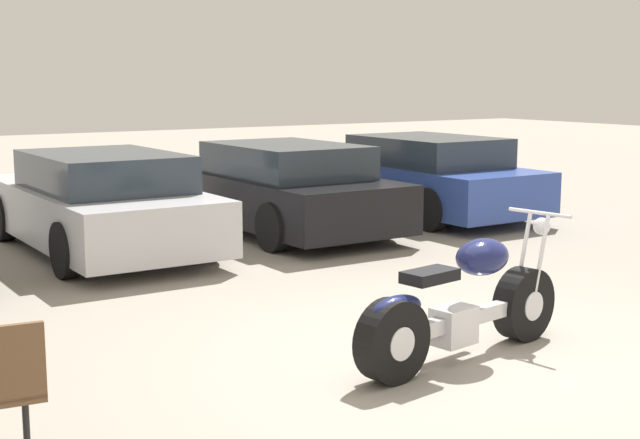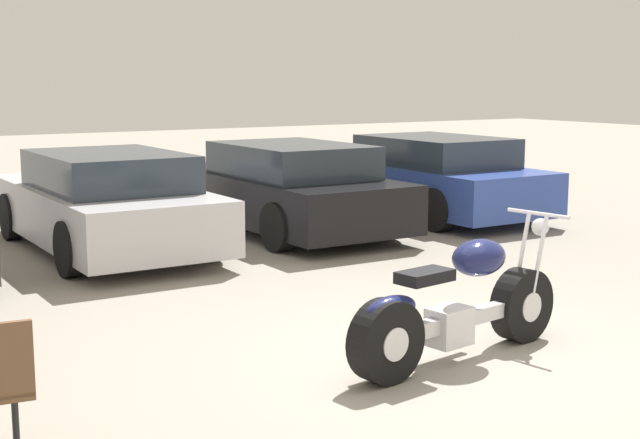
{
  "view_description": "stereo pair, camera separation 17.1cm",
  "coord_description": "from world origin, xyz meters",
  "px_view_note": "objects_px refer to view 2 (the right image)",
  "views": [
    {
      "loc": [
        -4.67,
        -5.1,
        2.23
      ],
      "look_at": [
        0.0,
        2.09,
        0.85
      ],
      "focal_mm": 50.0,
      "sensor_mm": 36.0,
      "label": 1
    },
    {
      "loc": [
        -4.53,
        -5.19,
        2.23
      ],
      "look_at": [
        0.0,
        2.09,
        0.85
      ],
      "focal_mm": 50.0,
      "sensor_mm": 36.0,
      "label": 2
    }
  ],
  "objects_px": {
    "parked_car_silver": "(105,203)",
    "parked_car_blue": "(427,177)",
    "motorcycle": "(457,308)",
    "parked_car_black": "(285,189)"
  },
  "relations": [
    {
      "from": "parked_car_black",
      "to": "parked_car_blue",
      "type": "bearing_deg",
      "value": 1.98
    },
    {
      "from": "motorcycle",
      "to": "parked_car_black",
      "type": "relative_size",
      "value": 0.51
    },
    {
      "from": "parked_car_silver",
      "to": "parked_car_blue",
      "type": "relative_size",
      "value": 1.0
    },
    {
      "from": "parked_car_silver",
      "to": "parked_car_blue",
      "type": "distance_m",
      "value": 5.4
    },
    {
      "from": "motorcycle",
      "to": "parked_car_black",
      "type": "distance_m",
      "value": 6.22
    },
    {
      "from": "motorcycle",
      "to": "parked_car_blue",
      "type": "bearing_deg",
      "value": 53.2
    },
    {
      "from": "motorcycle",
      "to": "parked_car_blue",
      "type": "height_order",
      "value": "parked_car_blue"
    },
    {
      "from": "parked_car_black",
      "to": "parked_car_blue",
      "type": "distance_m",
      "value": 2.7
    },
    {
      "from": "parked_car_black",
      "to": "parked_car_blue",
      "type": "height_order",
      "value": "same"
    },
    {
      "from": "parked_car_silver",
      "to": "parked_car_black",
      "type": "xyz_separation_m",
      "value": [
        2.7,
        0.05,
        0.0
      ]
    }
  ]
}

